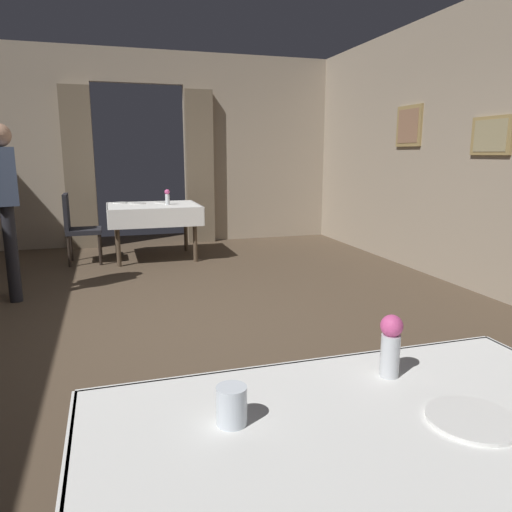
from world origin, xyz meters
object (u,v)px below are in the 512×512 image
object	(u,v)px
flower_vase_near	(391,343)
person_waiter_by_doorway	(6,197)
dining_table_near	(384,471)
plate_mid_b	(120,203)
glass_near_b	(232,405)
flower_vase_mid	(167,196)
plate_mid_d	(162,202)
plate_near_c	(472,419)
plate_mid_c	(138,203)
dining_table_mid	(153,211)
chair_mid_left	(77,225)

from	to	relation	value
flower_vase_near	person_waiter_by_doorway	bearing A→B (deg)	113.99
dining_table_near	plate_mid_b	xyz separation A→B (m)	(-0.45, 6.22, 0.09)
glass_near_b	flower_vase_mid	bearing A→B (deg)	84.85
plate_mid_d	glass_near_b	bearing A→B (deg)	-94.50
glass_near_b	plate_mid_d	world-z (taller)	glass_near_b
plate_near_c	plate_mid_c	world-z (taller)	same
dining_table_mid	plate_mid_b	size ratio (longest dim) A/B	6.23
dining_table_near	person_waiter_by_doorway	distance (m)	4.57
plate_near_c	glass_near_b	bearing A→B (deg)	163.94
chair_mid_left	plate_mid_d	bearing A→B (deg)	13.99
plate_near_c	person_waiter_by_doorway	xyz separation A→B (m)	(-1.83, 4.26, 0.27)
flower_vase_near	plate_mid_b	world-z (taller)	flower_vase_near
plate_near_c	plate_mid_d	world-z (taller)	same
dining_table_near	plate_mid_c	size ratio (longest dim) A/B	6.94
chair_mid_left	plate_mid_b	world-z (taller)	chair_mid_left
chair_mid_left	glass_near_b	distance (m)	5.68
glass_near_b	plate_mid_b	bearing A→B (deg)	91.05
glass_near_b	plate_near_c	bearing A→B (deg)	-16.06
plate_mid_c	plate_mid_d	distance (m)	0.35
dining_table_near	plate_mid_b	distance (m)	6.24
flower_vase_mid	plate_mid_c	world-z (taller)	flower_vase_mid
flower_vase_near	flower_vase_mid	bearing A→B (deg)	90.38
dining_table_near	plate_mid_c	xyz separation A→B (m)	(-0.22, 6.06, 0.09)
glass_near_b	plate_mid_b	world-z (taller)	glass_near_b
plate_mid_b	person_waiter_by_doorway	size ratio (longest dim) A/B	0.12
flower_vase_near	plate_near_c	bearing A→B (deg)	-77.94
dining_table_mid	flower_vase_mid	size ratio (longest dim) A/B	5.86
plate_mid_d	chair_mid_left	bearing A→B (deg)	-166.01
glass_near_b	person_waiter_by_doorway	size ratio (longest dim) A/B	0.06
flower_vase_near	plate_mid_b	size ratio (longest dim) A/B	1.02
plate_near_c	person_waiter_by_doorway	bearing A→B (deg)	113.21
chair_mid_left	plate_mid_b	xyz separation A→B (m)	(0.58, 0.40, 0.24)
glass_near_b	plate_mid_b	xyz separation A→B (m)	(-0.11, 6.03, -0.05)
plate_mid_c	plate_mid_d	world-z (taller)	same
chair_mid_left	plate_mid_c	xyz separation A→B (m)	(0.81, 0.25, 0.24)
dining_table_near	plate_near_c	size ratio (longest dim) A/B	6.32
plate_near_c	plate_mid_b	xyz separation A→B (m)	(-0.72, 6.21, 0.00)
plate_near_c	plate_mid_b	bearing A→B (deg)	96.58
plate_near_c	person_waiter_by_doorway	distance (m)	4.65
flower_vase_near	plate_near_c	size ratio (longest dim) A/B	0.85
plate_near_c	plate_mid_d	bearing A→B (deg)	91.32
glass_near_b	flower_vase_mid	distance (m)	5.64
plate_mid_c	plate_mid_d	size ratio (longest dim) A/B	1.03
glass_near_b	plate_near_c	distance (m)	0.63
dining_table_near	flower_vase_mid	world-z (taller)	flower_vase_mid
glass_near_b	person_waiter_by_doorway	xyz separation A→B (m)	(-1.22, 4.09, 0.22)
flower_vase_near	plate_mid_d	size ratio (longest dim) A/B	0.96
chair_mid_left	dining_table_mid	bearing A→B (deg)	3.13
plate_mid_d	plate_mid_b	bearing A→B (deg)	168.57
glass_near_b	plate_mid_d	bearing A→B (deg)	85.50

